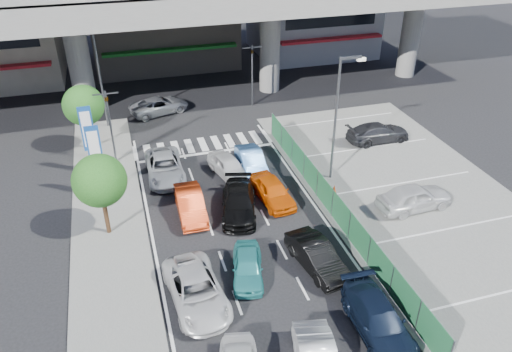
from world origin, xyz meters
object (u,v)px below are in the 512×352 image
object	(u,v)px
street_lamp_right	(339,109)
signboard_far	(88,131)
tree_far	(83,105)
crossing_wagon_silver	(159,105)
sedan_white_mid_left	(196,290)
taxi_orange_right	(273,191)
signboard_near	(95,152)
parked_sedan_dgrey	(378,133)
kei_truck_front_right	(251,162)
minivan_navy_back	(378,320)
taxi_orange_left	(190,204)
wagon_silver_front_left	(165,167)
tree_near	(100,181)
hatch_black_mid_right	(317,256)
sedan_black_mid	(239,203)
traffic_cone	(334,189)
traffic_light_left	(108,109)
taxi_teal_mid	(248,266)
sedan_white_front_mid	(229,166)
traffic_light_right	(252,60)
street_lamp_left	(101,68)
parked_sedan_white	(414,197)

from	to	relation	value
street_lamp_right	signboard_far	world-z (taller)	street_lamp_right
tree_far	crossing_wagon_silver	xyz separation A→B (m)	(5.51, 5.09, -2.72)
sedan_white_mid_left	taxi_orange_right	distance (m)	9.13
signboard_near	parked_sedan_dgrey	xyz separation A→B (m)	(19.60, 1.77, -2.32)
street_lamp_right	kei_truck_front_right	distance (m)	6.73
minivan_navy_back	parked_sedan_dgrey	xyz separation A→B (m)	(8.69, 16.10, 0.05)
tree_far	minivan_navy_back	size ratio (longest dim) A/B	1.01
taxi_orange_left	wagon_silver_front_left	size ratio (longest dim) A/B	0.84
minivan_navy_back	wagon_silver_front_left	size ratio (longest dim) A/B	0.96
tree_near	tree_far	bearing A→B (deg)	94.36
parked_sedan_dgrey	signboard_far	bearing A→B (deg)	85.31
minivan_navy_back	crossing_wagon_silver	size ratio (longest dim) A/B	0.99
street_lamp_right	hatch_black_mid_right	xyz separation A→B (m)	(-4.38, -7.77, -4.08)
sedan_black_mid	minivan_navy_back	bearing A→B (deg)	-57.45
parked_sedan_dgrey	traffic_cone	size ratio (longest dim) A/B	7.65
tree_far	kei_truck_front_right	size ratio (longest dim) A/B	1.15
hatch_black_mid_right	sedan_black_mid	world-z (taller)	hatch_black_mid_right
tree_near	sedan_black_mid	size ratio (longest dim) A/B	1.02
traffic_light_left	taxi_teal_mid	world-z (taller)	traffic_light_left
minivan_navy_back	crossing_wagon_silver	distance (m)	26.60
taxi_teal_mid	sedan_white_front_mid	world-z (taller)	sedan_white_front_mid
street_lamp_right	taxi_teal_mid	bearing A→B (deg)	-136.54
minivan_navy_back	kei_truck_front_right	xyz separation A→B (m)	(-1.36, 14.63, 0.00)
street_lamp_right	wagon_silver_front_left	bearing A→B (deg)	162.68
traffic_light_right	sedan_black_mid	bearing A→B (deg)	-108.97
parked_sedan_dgrey	tree_near	bearing A→B (deg)	105.38
traffic_light_right	street_lamp_right	world-z (taller)	street_lamp_right
traffic_cone	parked_sedan_dgrey	bearing A→B (deg)	43.26
signboard_far	hatch_black_mid_right	world-z (taller)	signboard_far
street_lamp_left	taxi_orange_left	bearing A→B (deg)	-73.72
signboard_near	kei_truck_front_right	distance (m)	9.84
parked_sedan_white	signboard_near	bearing A→B (deg)	65.72
minivan_navy_back	tree_far	bearing A→B (deg)	121.41
signboard_near	sedan_black_mid	size ratio (longest dim) A/B	1.00
street_lamp_left	crossing_wagon_silver	size ratio (longest dim) A/B	1.67
parked_sedan_dgrey	signboard_near	bearing A→B (deg)	93.99
kei_truck_front_right	traffic_cone	bearing A→B (deg)	-43.98
tree_near	kei_truck_front_right	xyz separation A→B (m)	(9.35, 4.30, -2.70)
minivan_navy_back	traffic_cone	xyz separation A→B (m)	(2.69, 10.45, -0.32)
sedan_white_front_mid	traffic_cone	bearing A→B (deg)	-49.95
wagon_silver_front_left	minivan_navy_back	bearing A→B (deg)	-64.90
signboard_far	traffic_cone	world-z (taller)	signboard_far
street_lamp_left	signboard_far	world-z (taller)	street_lamp_left
traffic_light_right	parked_sedan_white	world-z (taller)	traffic_light_right
minivan_navy_back	kei_truck_front_right	distance (m)	14.70
sedan_black_mid	crossing_wagon_silver	size ratio (longest dim) A/B	0.98
sedan_black_mid	parked_sedan_dgrey	distance (m)	13.43
sedan_white_mid_left	kei_truck_front_right	distance (m)	12.13
sedan_black_mid	tree_near	bearing A→B (deg)	-166.50
traffic_light_left	taxi_orange_left	world-z (taller)	traffic_light_left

